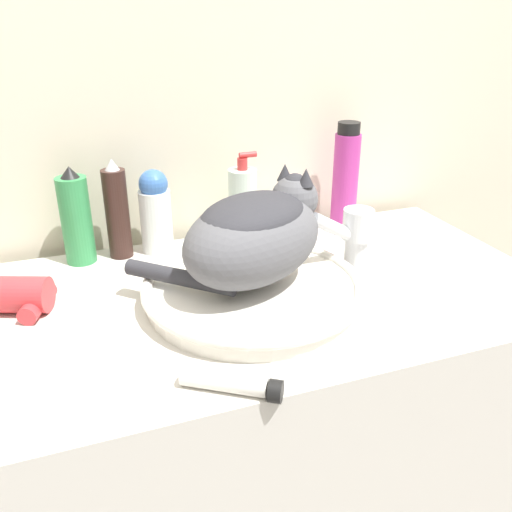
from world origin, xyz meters
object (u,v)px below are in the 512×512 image
object	(u,v)px
shampoo_bottle_tall	(345,177)
hair_dryer	(9,296)
faucet	(353,236)
hairspray_can_black	(117,212)
soap_pump_bottle	(243,204)
spray_bottle_trigger	(76,219)
cat	(255,232)
cream_tube	(232,383)
lotion_bottle_white	(156,212)

from	to	relation	value
shampoo_bottle_tall	hair_dryer	distance (m)	0.74
faucet	shampoo_bottle_tall	size ratio (longest dim) A/B	0.59
hairspray_can_black	hair_dryer	distance (m)	0.27
hairspray_can_black	hair_dryer	bearing A→B (deg)	-141.12
soap_pump_bottle	hair_dryer	distance (m)	0.50
spray_bottle_trigger	cat	bearing A→B (deg)	-44.46
cat	cream_tube	bearing A→B (deg)	-145.55
hairspray_can_black	cream_tube	xyz separation A→B (m)	(0.08, -0.50, -0.08)
shampoo_bottle_tall	spray_bottle_trigger	size ratio (longest dim) A/B	1.22
faucet	shampoo_bottle_tall	distance (m)	0.26
soap_pump_bottle	spray_bottle_trigger	size ratio (longest dim) A/B	0.99
faucet	hairspray_can_black	size ratio (longest dim) A/B	0.69
lotion_bottle_white	hair_dryer	world-z (taller)	lotion_bottle_white
soap_pump_bottle	shampoo_bottle_tall	bearing A→B (deg)	0.00
faucet	soap_pump_bottle	bearing A→B (deg)	-69.80
lotion_bottle_white	hairspray_can_black	xyz separation A→B (m)	(-0.08, 0.00, 0.01)
shampoo_bottle_tall	cream_tube	xyz separation A→B (m)	(-0.43, -0.50, -0.10)
cream_tube	hair_dryer	bearing A→B (deg)	130.93
shampoo_bottle_tall	cream_tube	size ratio (longest dim) A/B	1.84
hair_dryer	cream_tube	bearing A→B (deg)	152.11
shampoo_bottle_tall	hair_dryer	world-z (taller)	shampoo_bottle_tall
shampoo_bottle_tall	lotion_bottle_white	distance (m)	0.44
cream_tube	lotion_bottle_white	bearing A→B (deg)	90.63
cat	spray_bottle_trigger	size ratio (longest dim) A/B	1.88
cat	hair_dryer	world-z (taller)	cat
soap_pump_bottle	cream_tube	distance (m)	0.53
hair_dryer	spray_bottle_trigger	bearing A→B (deg)	-106.02
shampoo_bottle_tall	cat	bearing A→B (deg)	-139.56
shampoo_bottle_tall	hairspray_can_black	size ratio (longest dim) A/B	1.18
soap_pump_bottle	hairspray_can_black	distance (m)	0.27
shampoo_bottle_tall	lotion_bottle_white	xyz separation A→B (m)	(-0.44, 0.00, -0.03)
lotion_bottle_white	spray_bottle_trigger	size ratio (longest dim) A/B	0.89
cream_tube	faucet	bearing A→B (deg)	38.82
shampoo_bottle_tall	hairspray_can_black	world-z (taller)	shampoo_bottle_tall
hairspray_can_black	cream_tube	distance (m)	0.51
shampoo_bottle_tall	faucet	bearing A→B (deg)	-114.75
faucet	cream_tube	bearing A→B (deg)	28.26
faucet	hairspray_can_black	bearing A→B (deg)	-40.63
lotion_bottle_white	spray_bottle_trigger	distance (m)	0.16
lotion_bottle_white	faucet	bearing A→B (deg)	-35.50
soap_pump_bottle	cat	bearing A→B (deg)	-104.39
soap_pump_bottle	cream_tube	xyz separation A→B (m)	(-0.18, -0.50, -0.07)
cream_tube	cat	bearing A→B (deg)	63.00
spray_bottle_trigger	cream_tube	bearing A→B (deg)	-71.97
faucet	shampoo_bottle_tall	world-z (taller)	shampoo_bottle_tall
faucet	cream_tube	world-z (taller)	faucet
spray_bottle_trigger	faucet	bearing A→B (deg)	-25.84
cat	soap_pump_bottle	size ratio (longest dim) A/B	1.90
faucet	spray_bottle_trigger	size ratio (longest dim) A/B	0.72
faucet	spray_bottle_trigger	xyz separation A→B (m)	(-0.49, 0.24, 0.01)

